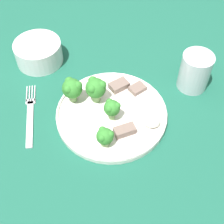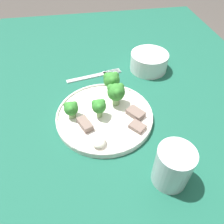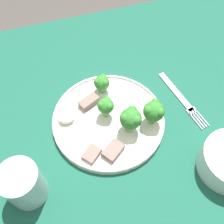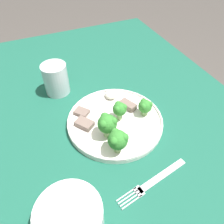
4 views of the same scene
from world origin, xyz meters
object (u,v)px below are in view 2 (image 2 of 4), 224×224
object	(u,v)px
dinner_plate	(105,116)
drinking_glass	(172,168)
fork	(94,76)
cream_bowl	(149,62)

from	to	relation	value
dinner_plate	drinking_glass	world-z (taller)	drinking_glass
fork	drinking_glass	distance (m)	0.42
fork	cream_bowl	size ratio (longest dim) A/B	1.49
dinner_plate	fork	world-z (taller)	dinner_plate
dinner_plate	cream_bowl	bearing A→B (deg)	138.30
dinner_plate	drinking_glass	bearing A→B (deg)	28.94
drinking_glass	cream_bowl	bearing A→B (deg)	169.86
dinner_plate	cream_bowl	xyz separation A→B (m)	(-0.21, 0.19, 0.02)
cream_bowl	drinking_glass	world-z (taller)	drinking_glass
dinner_plate	fork	xyz separation A→B (m)	(-0.20, -0.01, -0.01)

